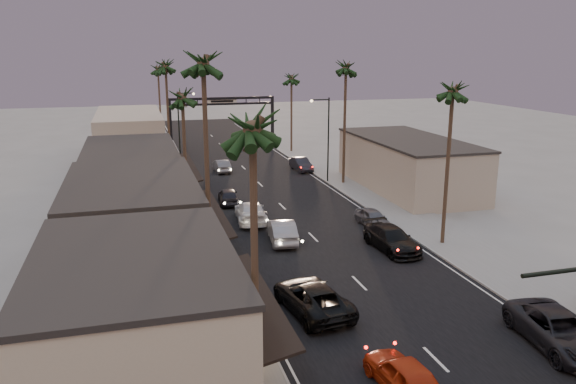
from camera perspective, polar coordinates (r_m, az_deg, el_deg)
ground at (r=53.66m, az=-1.42°, el=-0.63°), size 200.00×200.00×0.00m
road at (r=58.38m, az=-2.63°, el=0.58°), size 14.00×120.00×0.02m
sidewalk_left at (r=63.86m, az=-12.41°, el=1.49°), size 5.00×92.00×0.12m
sidewalk_right at (r=67.54m, az=3.89°, el=2.48°), size 5.00×92.00×0.12m
storefront_near at (r=24.85m, az=-15.04°, el=-12.52°), size 8.00×12.00×5.50m
storefront_mid at (r=37.92m, az=-15.43°, el=-3.16°), size 8.00×14.00×5.50m
storefront_far at (r=53.49m, az=-15.61°, el=1.55°), size 8.00×16.00×5.00m
storefront_dist at (r=76.06m, az=-15.79°, el=5.55°), size 8.00×20.00×6.00m
building_right at (r=58.05m, az=12.09°, el=2.72°), size 8.00×18.00×5.00m
arch at (r=81.71m, az=-6.70°, el=8.33°), size 15.20×0.40×7.27m
streetlight_right at (r=59.28m, az=3.87°, el=6.01°), size 2.13×0.30×9.00m
streetlight_left at (r=69.06m, az=-10.81°, el=6.95°), size 2.13×0.30×9.00m
palm_la at (r=19.87m, az=-3.64°, el=7.59°), size 3.20×3.20×13.20m
palm_lb at (r=32.56m, az=-8.64°, el=13.45°), size 3.20×3.20×15.20m
palm_lc at (r=46.60m, az=-10.72°, el=9.94°), size 3.20×3.20×12.20m
palm_ld at (r=65.44m, az=-12.36°, el=12.72°), size 3.20×3.20×14.20m
palm_ra at (r=40.45m, az=16.45°, el=10.39°), size 3.20×3.20×13.20m
palm_rb at (r=58.35m, az=5.92°, el=12.83°), size 3.20×3.20×14.20m
palm_rc at (r=77.37m, az=0.36°, el=11.77°), size 3.20×3.20×12.20m
palm_far at (r=88.44m, az=-13.10°, el=12.35°), size 3.20×3.20×13.20m
oncoming_red at (r=24.71m, az=11.73°, el=-17.75°), size 2.22×4.66×1.54m
oncoming_pickup at (r=30.71m, az=2.47°, el=-10.64°), size 3.51×6.28×1.66m
oncoming_silver at (r=41.41m, az=-0.62°, el=-3.95°), size 2.37×5.22×1.66m
oncoming_white at (r=46.26m, az=-3.81°, el=-2.03°), size 2.89×5.92×1.66m
oncoming_dgrey at (r=51.84m, az=-6.09°, el=-0.41°), size 2.11×4.42×1.46m
oncoming_grey_far at (r=65.69m, az=-6.74°, el=2.66°), size 1.64×4.39×1.43m
curbside_near at (r=30.22m, az=25.88°, el=-12.54°), size 3.45×6.38×1.70m
curbside_black at (r=40.34m, az=10.49°, el=-4.71°), size 2.67×5.78×1.64m
curbside_grey at (r=45.52m, az=8.62°, el=-2.61°), size 1.90×4.17×1.39m
curbside_far at (r=65.93m, az=1.33°, el=2.83°), size 1.78×4.61×1.50m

